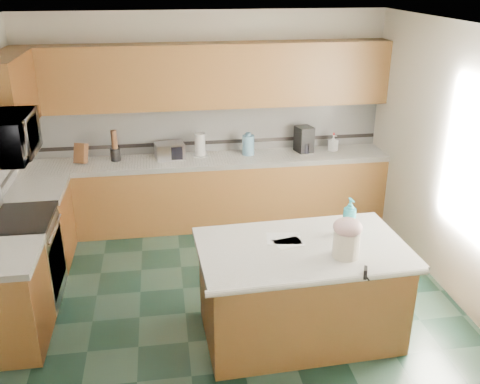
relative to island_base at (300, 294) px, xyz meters
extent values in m
plane|color=black|center=(-0.58, 0.46, -0.43)|extent=(4.60, 4.60, 0.00)
plane|color=white|center=(-0.58, 0.46, 2.27)|extent=(4.60, 4.60, 0.00)
cube|color=beige|center=(-0.58, 2.78, 0.92)|extent=(4.60, 0.04, 2.70)
cube|color=beige|center=(-0.58, -1.86, 0.92)|extent=(4.60, 0.04, 2.70)
cube|color=beige|center=(1.74, 0.46, 0.92)|extent=(0.04, 4.60, 2.70)
cube|color=#351808|center=(-0.58, 2.46, 0.00)|extent=(4.60, 0.60, 0.86)
cube|color=white|center=(-0.58, 2.46, 0.46)|extent=(4.60, 0.64, 0.06)
cube|color=#351808|center=(-0.58, 2.60, 1.51)|extent=(4.60, 0.33, 0.78)
cube|color=silver|center=(-0.58, 2.75, 0.81)|extent=(4.60, 0.02, 0.63)
cube|color=black|center=(-0.58, 2.75, 0.61)|extent=(4.60, 0.01, 0.05)
cube|color=#351808|center=(-2.58, 1.75, 0.00)|extent=(0.60, 0.82, 0.86)
cube|color=white|center=(-2.58, 1.75, 0.46)|extent=(0.64, 0.82, 0.06)
cube|color=#351808|center=(-2.58, 0.22, 0.00)|extent=(0.60, 0.72, 0.86)
cube|color=#351808|center=(-2.71, 1.89, 1.51)|extent=(0.33, 1.09, 0.78)
cube|color=#B7B7BC|center=(-2.58, 0.96, 0.01)|extent=(0.60, 0.76, 0.88)
cube|color=black|center=(-2.29, 0.96, -0.03)|extent=(0.02, 0.68, 0.55)
cube|color=black|center=(-2.58, 0.96, 0.47)|extent=(0.62, 0.78, 0.04)
cylinder|color=#B7B7BC|center=(-2.26, 0.96, 0.35)|extent=(0.02, 0.66, 0.02)
imported|color=#B7B7BC|center=(-2.58, 0.96, 1.30)|extent=(0.50, 0.73, 0.41)
cube|color=#351808|center=(0.00, 0.00, 0.00)|extent=(1.75, 1.05, 0.86)
cube|color=white|center=(0.00, 0.00, 0.46)|extent=(1.86, 1.15, 0.06)
cylinder|color=white|center=(0.00, -0.54, 0.46)|extent=(1.82, 0.14, 0.06)
cylinder|color=#F1E4CA|center=(0.31, -0.23, 0.61)|extent=(0.28, 0.28, 0.23)
ellipsoid|color=#D4A4A7|center=(0.31, -0.23, 0.76)|extent=(0.24, 0.24, 0.15)
cylinder|color=tan|center=(0.31, -0.23, 0.81)|extent=(0.08, 0.03, 0.03)
sphere|color=tan|center=(0.27, -0.23, 0.81)|extent=(0.04, 0.04, 0.04)
sphere|color=tan|center=(0.35, -0.23, 0.81)|extent=(0.04, 0.04, 0.04)
imported|color=#2DA4B8|center=(0.47, 0.17, 0.66)|extent=(0.15, 0.15, 0.35)
cube|color=white|center=(-0.11, 0.07, 0.49)|extent=(0.28, 0.24, 0.00)
cube|color=white|center=(-0.13, 0.16, 0.49)|extent=(0.33, 0.27, 0.00)
cube|color=black|center=(0.37, -0.52, 0.50)|extent=(0.06, 0.09, 0.08)
cylinder|color=black|center=(0.37, -0.57, 0.48)|extent=(0.01, 0.06, 0.01)
cube|color=#472814|center=(-2.16, 2.51, 0.62)|extent=(0.19, 0.22, 0.27)
cylinder|color=black|center=(-1.75, 2.54, 0.57)|extent=(0.13, 0.13, 0.16)
cylinder|color=#472814|center=(-1.75, 2.54, 0.77)|extent=(0.07, 0.07, 0.23)
cube|color=#B7B7BC|center=(-1.07, 2.51, 0.59)|extent=(0.39, 0.29, 0.21)
cube|color=black|center=(-1.07, 2.40, 0.59)|extent=(0.31, 0.01, 0.17)
cylinder|color=white|center=(-0.68, 2.56, 0.64)|extent=(0.13, 0.13, 0.30)
cylinder|color=#B7B7BC|center=(-0.68, 2.56, 0.50)|extent=(0.20, 0.20, 0.01)
cylinder|color=#6BA3C7|center=(-0.07, 2.52, 0.62)|extent=(0.15, 0.15, 0.25)
cylinder|color=#6BA3C7|center=(-0.07, 2.52, 0.76)|extent=(0.07, 0.07, 0.04)
cube|color=black|center=(0.68, 2.54, 0.66)|extent=(0.25, 0.26, 0.33)
cylinder|color=black|center=(0.68, 2.50, 0.56)|extent=(0.14, 0.14, 0.14)
imported|color=white|center=(1.07, 2.51, 0.60)|extent=(0.14, 0.14, 0.22)
cylinder|color=red|center=(1.07, 2.51, 0.72)|extent=(0.02, 0.02, 0.03)
cube|color=white|center=(1.71, 0.26, 1.07)|extent=(0.02, 1.40, 1.10)
camera|label=1|loc=(-1.15, -3.98, 2.72)|focal=40.00mm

